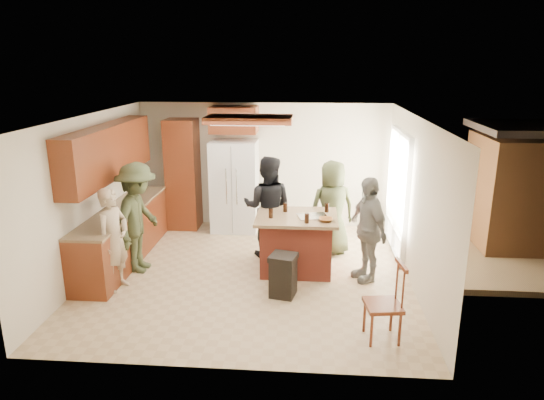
# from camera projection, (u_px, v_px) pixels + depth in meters

# --- Properties ---
(room_shell) EXTENTS (8.00, 5.20, 5.00)m
(room_shell) POSITION_uv_depth(u_px,v_px,m) (500.00, 200.00, 8.77)
(room_shell) COLOR tan
(room_shell) RESTS_ON ground
(person_front_left) EXTENTS (0.56, 0.66, 1.55)m
(person_front_left) POSITION_uv_depth(u_px,v_px,m) (114.00, 240.00, 7.06)
(person_front_left) COLOR tan
(person_front_left) RESTS_ON ground
(person_behind_left) EXTENTS (0.90, 0.60, 1.76)m
(person_behind_left) POSITION_uv_depth(u_px,v_px,m) (268.00, 207.00, 8.28)
(person_behind_left) COLOR black
(person_behind_left) RESTS_ON ground
(person_behind_right) EXTENTS (0.93, 0.74, 1.67)m
(person_behind_right) POSITION_uv_depth(u_px,v_px,m) (332.00, 208.00, 8.38)
(person_behind_right) COLOR #373E24
(person_behind_right) RESTS_ON ground
(person_side_right) EXTENTS (0.82, 1.07, 1.64)m
(person_side_right) POSITION_uv_depth(u_px,v_px,m) (368.00, 229.00, 7.37)
(person_side_right) COLOR gray
(person_side_right) RESTS_ON ground
(person_counter) EXTENTS (0.63, 1.19, 1.78)m
(person_counter) POSITION_uv_depth(u_px,v_px,m) (138.00, 218.00, 7.68)
(person_counter) COLOR #353C23
(person_counter) RESTS_ON ground
(left_cabinetry) EXTENTS (0.64, 3.00, 2.30)m
(left_cabinetry) POSITION_uv_depth(u_px,v_px,m) (118.00, 206.00, 8.05)
(left_cabinetry) COLOR maroon
(left_cabinetry) RESTS_ON ground
(back_wall_units) EXTENTS (1.80, 0.60, 2.45)m
(back_wall_units) POSITION_uv_depth(u_px,v_px,m) (196.00, 161.00, 9.59)
(back_wall_units) COLOR maroon
(back_wall_units) RESTS_ON ground
(refrigerator) EXTENTS (0.90, 0.76, 1.80)m
(refrigerator) POSITION_uv_depth(u_px,v_px,m) (235.00, 186.00, 9.59)
(refrigerator) COLOR white
(refrigerator) RESTS_ON ground
(kitchen_island) EXTENTS (1.28, 1.03, 0.93)m
(kitchen_island) POSITION_uv_depth(u_px,v_px,m) (296.00, 243.00, 7.78)
(kitchen_island) COLOR #A13A29
(kitchen_island) RESTS_ON ground
(island_items) EXTENTS (0.99, 0.65, 0.15)m
(island_items) POSITION_uv_depth(u_px,v_px,m) (311.00, 216.00, 7.53)
(island_items) COLOR silver
(island_items) RESTS_ON kitchen_island
(trash_bin) EXTENTS (0.44, 0.44, 0.63)m
(trash_bin) POSITION_uv_depth(u_px,v_px,m) (283.00, 275.00, 6.97)
(trash_bin) COLOR black
(trash_bin) RESTS_ON ground
(spindle_chair) EXTENTS (0.47, 0.47, 0.99)m
(spindle_chair) POSITION_uv_depth(u_px,v_px,m) (385.00, 305.00, 5.83)
(spindle_chair) COLOR maroon
(spindle_chair) RESTS_ON ground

